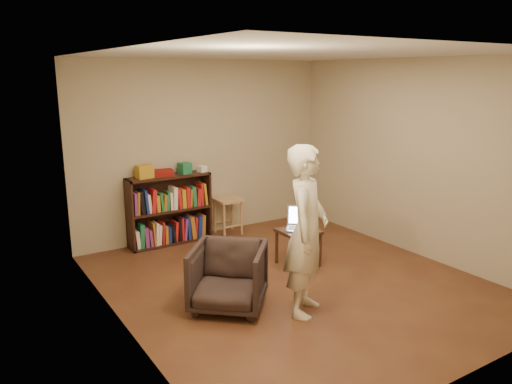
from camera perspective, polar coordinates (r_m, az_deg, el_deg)
floor at (r=5.98m, az=4.23°, el=-10.27°), size 4.50×4.50×0.00m
ceiling at (r=5.48m, az=4.71°, el=15.47°), size 4.50×4.50×0.00m
wall_back at (r=7.48m, az=-5.94°, el=4.90°), size 4.00×0.00×4.00m
wall_left at (r=4.70m, az=-15.49°, el=-0.61°), size 0.00×4.50×4.50m
wall_right at (r=6.96m, az=17.80°, el=3.68°), size 0.00×4.50×4.50m
bookshelf at (r=7.26m, az=-9.85°, el=-2.45°), size 1.20×0.30×1.00m
box_yellow at (r=6.99m, az=-12.63°, el=2.30°), size 0.23×0.18×0.18m
red_cloth at (r=7.09m, az=-10.57°, el=2.17°), size 0.30×0.24×0.09m
box_green at (r=7.21m, az=-8.16°, el=2.72°), size 0.18×0.18×0.15m
box_white at (r=7.30m, az=-6.18°, el=2.65°), size 0.13×0.13×0.09m
stool at (r=7.59m, az=-3.22°, el=-1.52°), size 0.38×0.38×0.55m
armchair at (r=5.25m, az=-3.19°, el=-9.67°), size 1.05×1.05×0.68m
side_table at (r=6.38m, az=4.87°, el=-5.01°), size 0.46×0.46×0.47m
laptop at (r=6.40m, az=5.19°, el=-3.63°), size 0.48×0.47×0.28m
person at (r=5.00m, az=5.82°, el=-4.46°), size 0.75×0.73×1.74m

